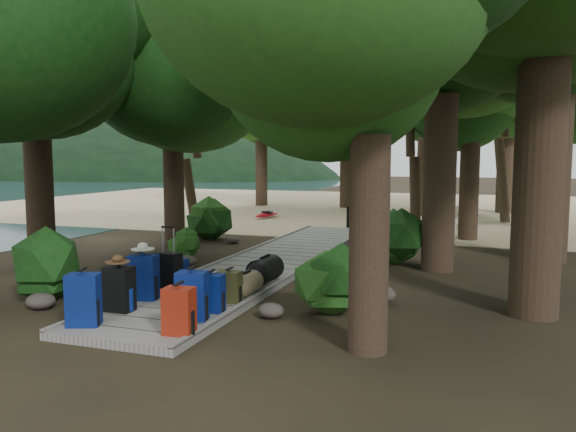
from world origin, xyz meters
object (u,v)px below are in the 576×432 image
at_px(backpack_right_a, 179,308).
at_px(suitcase_on_boardwalk, 169,272).
at_px(duffel_right_black, 265,269).
at_px(backpack_left_b, 119,286).
at_px(duffel_right_khaki, 247,284).
at_px(kayak, 267,214).
at_px(backpack_left_d, 178,270).
at_px(backpack_right_b, 192,293).
at_px(lone_suitcase_on_sand, 354,217).
at_px(backpack_right_c, 211,291).
at_px(backpack_left_c, 144,275).
at_px(backpack_left_a, 83,297).
at_px(sun_lounger, 448,217).
at_px(backpack_right_d, 230,285).

bearing_deg(backpack_right_a, suitcase_on_boardwalk, 119.52).
bearing_deg(duffel_right_black, backpack_right_a, -85.05).
relative_size(backpack_left_b, suitcase_on_boardwalk, 1.11).
height_order(backpack_left_b, backpack_right_a, backpack_left_b).
height_order(duffel_right_khaki, kayak, duffel_right_khaki).
xyz_separation_m(backpack_left_d, kayak, (-2.81, 11.66, -0.18)).
bearing_deg(backpack_right_a, backpack_right_b, 99.57).
bearing_deg(duffel_right_khaki, lone_suitcase_on_sand, 93.43).
distance_m(backpack_left_d, backpack_right_c, 2.09).
distance_m(backpack_left_d, lone_suitcase_on_sand, 9.73).
relative_size(backpack_left_c, suitcase_on_boardwalk, 1.20).
bearing_deg(backpack_right_b, backpack_left_a, -160.99).
distance_m(backpack_right_a, kayak, 14.93).
bearing_deg(backpack_left_a, lone_suitcase_on_sand, 63.81).
xyz_separation_m(duffel_right_khaki, kayak, (-4.34, 12.07, -0.12)).
height_order(lone_suitcase_on_sand, sun_lounger, lone_suitcase_on_sand).
relative_size(duffel_right_khaki, kayak, 0.16).
bearing_deg(duffel_right_khaki, sun_lounger, 78.59).
xyz_separation_m(duffel_right_khaki, lone_suitcase_on_sand, (-0.43, 10.07, 0.08)).
bearing_deg(backpack_right_a, backpack_right_c, 90.26).
distance_m(backpack_left_b, duffel_right_khaki, 2.08).
relative_size(backpack_right_d, duffel_right_khaki, 0.98).
bearing_deg(sun_lounger, duffel_right_black, -116.04).
relative_size(backpack_left_a, suitcase_on_boardwalk, 1.18).
bearing_deg(backpack_right_c, duffel_right_black, 83.88).
height_order(backpack_left_b, backpack_left_c, backpack_left_c).
distance_m(backpack_left_b, sun_lounger, 13.72).
relative_size(backpack_left_d, duffel_right_khaki, 0.89).
bearing_deg(kayak, lone_suitcase_on_sand, -17.92).
relative_size(kayak, sun_lounger, 1.63).
xyz_separation_m(backpack_right_d, suitcase_on_boardwalk, (-1.27, 0.30, 0.06)).
xyz_separation_m(backpack_right_c, backpack_right_d, (0.01, 0.60, -0.04)).
bearing_deg(backpack_left_b, duffel_right_khaki, 46.59).
relative_size(backpack_left_c, backpack_right_c, 1.29).
bearing_deg(backpack_right_b, suitcase_on_boardwalk, 120.08).
relative_size(duffel_right_khaki, suitcase_on_boardwalk, 0.83).
bearing_deg(kayak, backpack_right_d, -62.21).
distance_m(backpack_right_a, backpack_right_d, 1.70).
relative_size(duffel_right_black, lone_suitcase_on_sand, 0.98).
distance_m(duffel_right_khaki, sun_lounger, 11.88).
distance_m(backpack_right_a, lone_suitcase_on_sand, 12.30).
bearing_deg(duffel_right_khaki, backpack_right_c, -93.53).
relative_size(backpack_left_b, backpack_left_c, 0.92).
distance_m(backpack_left_d, backpack_right_d, 1.72).
xyz_separation_m(backpack_right_a, backpack_right_d, (-0.08, 1.70, -0.07)).
height_order(backpack_left_a, backpack_left_d, backpack_left_a).
height_order(backpack_right_a, lone_suitcase_on_sand, backpack_right_a).
height_order(backpack_left_a, backpack_right_b, backpack_left_a).
bearing_deg(backpack_left_d, backpack_left_a, -75.10).
relative_size(backpack_left_a, kayak, 0.23).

